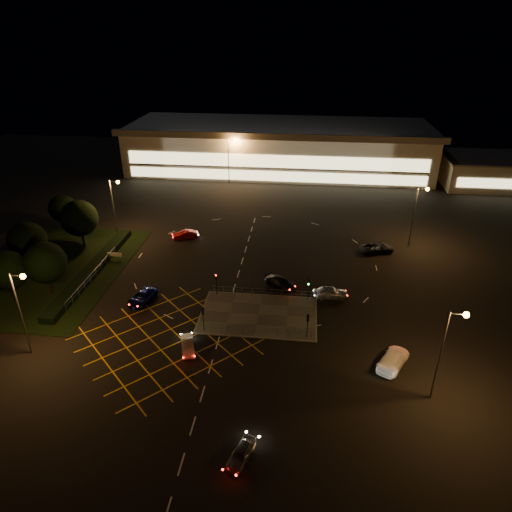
# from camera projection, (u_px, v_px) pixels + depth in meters

# --- Properties ---
(ground) EXTENTS (180.00, 180.00, 0.00)m
(ground) POSITION_uv_depth(u_px,v_px,m) (245.00, 305.00, 58.44)
(ground) COLOR black
(ground) RESTS_ON ground
(pedestrian_island) EXTENTS (14.00, 9.00, 0.12)m
(pedestrian_island) POSITION_uv_depth(u_px,v_px,m) (258.00, 315.00, 56.44)
(pedestrian_island) COLOR #4C4944
(pedestrian_island) RESTS_ON ground
(grass_verge) EXTENTS (18.00, 30.00, 0.08)m
(grass_verge) POSITION_uv_depth(u_px,v_px,m) (60.00, 270.00, 66.52)
(grass_verge) COLOR black
(grass_verge) RESTS_ON ground
(hedge) EXTENTS (2.00, 26.00, 1.00)m
(hedge) POSITION_uv_depth(u_px,v_px,m) (93.00, 269.00, 65.81)
(hedge) COLOR black
(hedge) RESTS_ON ground
(supermarket) EXTENTS (72.00, 26.50, 10.50)m
(supermarket) POSITION_uv_depth(u_px,v_px,m) (279.00, 147.00, 110.74)
(supermarket) COLOR beige
(supermarket) RESTS_ON ground
(retail_unit_a) EXTENTS (18.80, 14.80, 6.35)m
(retail_unit_a) POSITION_uv_depth(u_px,v_px,m) (485.00, 171.00, 100.05)
(retail_unit_a) COLOR beige
(retail_unit_a) RESTS_ON ground
(streetlight_sw) EXTENTS (1.78, 0.56, 10.03)m
(streetlight_sw) POSITION_uv_depth(u_px,v_px,m) (21.00, 303.00, 46.99)
(streetlight_sw) COLOR slate
(streetlight_sw) RESTS_ON ground
(streetlight_se) EXTENTS (1.78, 0.56, 10.03)m
(streetlight_se) POSITION_uv_depth(u_px,v_px,m) (448.00, 344.00, 41.02)
(streetlight_se) COLOR slate
(streetlight_se) RESTS_ON ground
(streetlight_nw) EXTENTS (1.78, 0.56, 10.03)m
(streetlight_nw) POSITION_uv_depth(u_px,v_px,m) (115.00, 201.00, 73.69)
(streetlight_nw) COLOR slate
(streetlight_nw) RESTS_ON ground
(streetlight_ne) EXTENTS (1.78, 0.56, 10.03)m
(streetlight_ne) POSITION_uv_depth(u_px,v_px,m) (418.00, 209.00, 70.66)
(streetlight_ne) COLOR slate
(streetlight_ne) RESTS_ON ground
(streetlight_far_left) EXTENTS (1.78, 0.56, 10.03)m
(streetlight_far_left) POSITION_uv_depth(u_px,v_px,m) (230.00, 155.00, 98.80)
(streetlight_far_left) COLOR slate
(streetlight_far_left) RESTS_ON ground
(streetlight_far_right) EXTENTS (1.78, 0.56, 10.03)m
(streetlight_far_right) POSITION_uv_depth(u_px,v_px,m) (418.00, 158.00, 96.56)
(streetlight_far_right) COLOR slate
(streetlight_far_right) RESTS_ON ground
(signal_sw) EXTENTS (0.28, 0.30, 3.15)m
(signal_sw) POSITION_uv_depth(u_px,v_px,m) (203.00, 314.00, 52.46)
(signal_sw) COLOR black
(signal_sw) RESTS_ON pedestrian_island
(signal_se) EXTENTS (0.28, 0.30, 3.15)m
(signal_se) POSITION_uv_depth(u_px,v_px,m) (308.00, 321.00, 51.26)
(signal_se) COLOR black
(signal_se) RESTS_ON pedestrian_island
(signal_nw) EXTENTS (0.28, 0.30, 3.15)m
(signal_nw) POSITION_uv_depth(u_px,v_px,m) (216.00, 280.00, 59.52)
(signal_nw) COLOR black
(signal_nw) RESTS_ON pedestrian_island
(signal_ne) EXTENTS (0.28, 0.30, 3.15)m
(signal_ne) POSITION_uv_depth(u_px,v_px,m) (308.00, 285.00, 58.31)
(signal_ne) COLOR black
(signal_ne) RESTS_ON pedestrian_island
(tree_a) EXTENTS (5.04, 5.04, 6.86)m
(tree_a) POSITION_uv_depth(u_px,v_px,m) (8.00, 270.00, 57.69)
(tree_a) COLOR black
(tree_a) RESTS_ON ground
(tree_b) EXTENTS (5.40, 5.40, 7.35)m
(tree_b) POSITION_uv_depth(u_px,v_px,m) (27.00, 241.00, 64.81)
(tree_b) COLOR black
(tree_b) RESTS_ON ground
(tree_c) EXTENTS (5.76, 5.76, 7.84)m
(tree_c) POSITION_uv_depth(u_px,v_px,m) (79.00, 218.00, 71.34)
(tree_c) COLOR black
(tree_c) RESTS_ON ground
(tree_d) EXTENTS (4.68, 4.68, 6.37)m
(tree_d) POSITION_uv_depth(u_px,v_px,m) (63.00, 208.00, 77.67)
(tree_d) COLOR black
(tree_d) RESTS_ON ground
(tree_e) EXTENTS (5.40, 5.40, 7.35)m
(tree_e) POSITION_uv_depth(u_px,v_px,m) (45.00, 262.00, 58.91)
(tree_e) COLOR black
(tree_e) RESTS_ON ground
(car_near_silver) EXTENTS (2.56, 3.88, 1.23)m
(car_near_silver) POSITION_uv_depth(u_px,v_px,m) (241.00, 453.00, 37.67)
(car_near_silver) COLOR #B6B8BD
(car_near_silver) RESTS_ON ground
(car_queue_white) EXTENTS (2.41, 4.00, 1.24)m
(car_queue_white) POSITION_uv_depth(u_px,v_px,m) (188.00, 345.00, 50.20)
(car_queue_white) COLOR beige
(car_queue_white) RESTS_ON ground
(car_left_blue) EXTENTS (3.16, 5.14, 1.33)m
(car_left_blue) POSITION_uv_depth(u_px,v_px,m) (142.00, 297.00, 58.88)
(car_left_blue) COLOR #0C104D
(car_left_blue) RESTS_ON ground
(car_far_dkgrey) EXTENTS (4.92, 4.27, 1.36)m
(car_far_dkgrey) POSITION_uv_depth(u_px,v_px,m) (280.00, 283.00, 62.12)
(car_far_dkgrey) COLOR black
(car_far_dkgrey) RESTS_ON ground
(car_right_silver) EXTENTS (4.70, 2.26, 1.55)m
(car_right_silver) POSITION_uv_depth(u_px,v_px,m) (330.00, 292.00, 59.70)
(car_right_silver) COLOR #AAADB2
(car_right_silver) RESTS_ON ground
(car_circ_red) EXTENTS (4.38, 2.87, 1.36)m
(car_circ_red) POSITION_uv_depth(u_px,v_px,m) (185.00, 235.00, 76.18)
(car_circ_red) COLOR #950C0A
(car_circ_red) RESTS_ON ground
(car_east_grey) EXTENTS (5.82, 4.03, 1.48)m
(car_east_grey) POSITION_uv_depth(u_px,v_px,m) (377.00, 248.00, 71.47)
(car_east_grey) COLOR black
(car_east_grey) RESTS_ON ground
(car_approach_white) EXTENTS (4.52, 5.79, 1.57)m
(car_approach_white) POSITION_uv_depth(u_px,v_px,m) (393.00, 359.00, 47.87)
(car_approach_white) COLOR white
(car_approach_white) RESTS_ON ground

